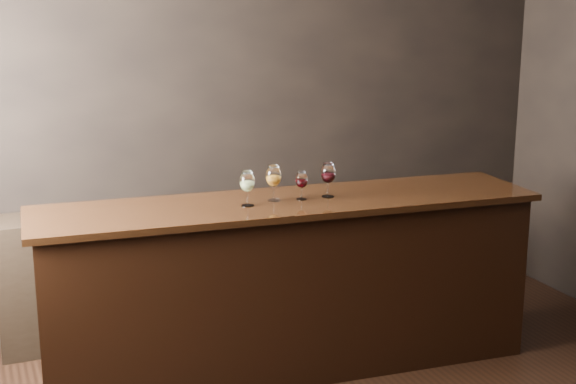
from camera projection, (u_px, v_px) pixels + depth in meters
name	position (u px, v px, depth m)	size (l,w,h in m)	color
room_shell	(320.00, 95.00, 3.52)	(5.02, 4.52, 2.81)	black
bar_counter	(289.00, 288.00, 4.87)	(2.93, 0.63, 1.02)	black
bar_top	(289.00, 203.00, 4.75)	(3.02, 0.70, 0.04)	black
back_bar_shelf	(182.00, 266.00, 5.51)	(2.42, 0.40, 0.87)	black
glass_white	(247.00, 182.00, 4.59)	(0.09, 0.09, 0.20)	white
glass_amber	(274.00, 177.00, 4.70)	(0.09, 0.09, 0.21)	white
glass_red_a	(302.00, 180.00, 4.74)	(0.07, 0.07, 0.17)	white
glass_red_b	(328.00, 174.00, 4.79)	(0.09, 0.09, 0.21)	white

